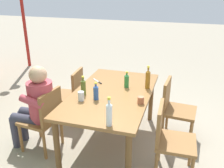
% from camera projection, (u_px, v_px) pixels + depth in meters
% --- Properties ---
extents(ground_plane, '(24.00, 24.00, 0.00)m').
position_uv_depth(ground_plane, '(112.00, 142.00, 3.57)').
color(ground_plane, gray).
extents(dining_table, '(1.73, 0.99, 0.77)m').
position_uv_depth(dining_table, '(112.00, 98.00, 3.31)').
color(dining_table, olive).
rests_on(dining_table, ground_plane).
extents(chair_far_left, '(0.49, 0.49, 0.87)m').
position_uv_depth(chair_far_left, '(45.00, 117.00, 3.25)').
color(chair_far_left, olive).
rests_on(chair_far_left, ground_plane).
extents(chair_far_right, '(0.47, 0.47, 0.87)m').
position_uv_depth(chair_far_right, '(71.00, 93.00, 3.95)').
color(chair_far_right, olive).
rests_on(chair_far_right, ground_plane).
extents(chair_near_right, '(0.47, 0.47, 0.87)m').
position_uv_depth(chair_near_right, '(174.00, 107.00, 3.52)').
color(chair_near_right, olive).
rests_on(chair_near_right, ground_plane).
extents(chair_near_left, '(0.45, 0.45, 0.87)m').
position_uv_depth(chair_near_left, '(169.00, 137.00, 2.82)').
color(chair_near_left, olive).
rests_on(chair_near_left, ground_plane).
extents(person_in_white_shirt, '(0.47, 0.62, 1.18)m').
position_uv_depth(person_in_white_shirt, '(36.00, 104.00, 3.22)').
color(person_in_white_shirt, '#B7424C').
rests_on(person_in_white_shirt, ground_plane).
extents(bottle_blue, '(0.06, 0.06, 0.22)m').
position_uv_depth(bottle_blue, '(96.00, 92.00, 3.05)').
color(bottle_blue, '#2D56A3').
rests_on(bottle_blue, dining_table).
extents(bottle_green, '(0.06, 0.06, 0.23)m').
position_uv_depth(bottle_green, '(127.00, 80.00, 3.41)').
color(bottle_green, '#287A38').
rests_on(bottle_green, dining_table).
extents(bottle_olive, '(0.06, 0.06, 0.25)m').
position_uv_depth(bottle_olive, '(83.00, 87.00, 3.18)').
color(bottle_olive, '#566623').
rests_on(bottle_olive, dining_table).
extents(bottle_amber, '(0.06, 0.06, 0.32)m').
position_uv_depth(bottle_amber, '(148.00, 79.00, 3.36)').
color(bottle_amber, '#996019').
rests_on(bottle_amber, dining_table).
extents(bottle_clear, '(0.06, 0.06, 0.31)m').
position_uv_depth(bottle_clear, '(109.00, 113.00, 2.48)').
color(bottle_clear, white).
rests_on(bottle_clear, dining_table).
extents(cup_terracotta, '(0.08, 0.08, 0.09)m').
position_uv_depth(cup_terracotta, '(141.00, 100.00, 2.97)').
color(cup_terracotta, '#BC6B47').
rests_on(cup_terracotta, dining_table).
extents(cup_glass, '(0.08, 0.08, 0.12)m').
position_uv_depth(cup_glass, '(81.00, 96.00, 3.04)').
color(cup_glass, silver).
rests_on(cup_glass, dining_table).
extents(table_knife, '(0.18, 0.19, 0.01)m').
position_uv_depth(table_knife, '(98.00, 82.00, 3.63)').
color(table_knife, silver).
rests_on(table_knife, dining_table).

